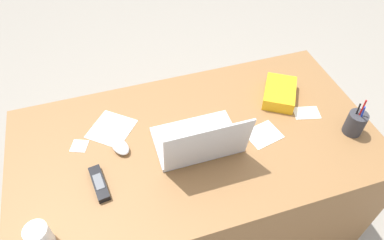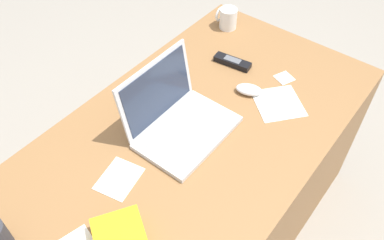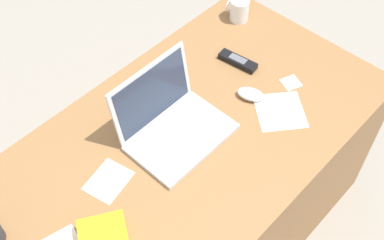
% 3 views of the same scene
% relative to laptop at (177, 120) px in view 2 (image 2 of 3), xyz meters
% --- Properties ---
extents(ground_plane, '(6.00, 6.00, 0.00)m').
position_rel_laptop_xyz_m(ground_plane, '(0.00, -0.05, -0.76)').
color(ground_plane, gray).
extents(desk, '(1.52, 0.82, 0.71)m').
position_rel_laptop_xyz_m(desk, '(0.00, -0.05, -0.41)').
color(desk, olive).
rests_on(desk, ground).
extents(laptop, '(0.34, 0.27, 0.24)m').
position_rel_laptop_xyz_m(laptop, '(0.00, 0.00, 0.00)').
color(laptop, silver).
rests_on(laptop, desk).
extents(computer_mouse, '(0.09, 0.11, 0.03)m').
position_rel_laptop_xyz_m(computer_mouse, '(0.31, -0.10, -0.03)').
color(computer_mouse, white).
rests_on(computer_mouse, desk).
extents(coffee_mug_white, '(0.08, 0.09, 0.09)m').
position_rel_laptop_xyz_m(coffee_mug_white, '(0.62, 0.22, -0.00)').
color(coffee_mug_white, white).
rests_on(coffee_mug_white, desk).
extents(cordless_phone, '(0.06, 0.16, 0.03)m').
position_rel_laptop_xyz_m(cordless_phone, '(0.42, 0.05, -0.04)').
color(cordless_phone, black).
rests_on(cordless_phone, desk).
extents(paper_note_near_laptop, '(0.24, 0.24, 0.00)m').
position_rel_laptop_xyz_m(paper_note_near_laptop, '(0.33, -0.22, -0.05)').
color(paper_note_near_laptop, white).
rests_on(paper_note_near_laptop, desk).
extents(paper_note_left, '(0.16, 0.14, 0.00)m').
position_rel_laptop_xyz_m(paper_note_left, '(-0.28, 0.01, -0.05)').
color(paper_note_left, white).
rests_on(paper_note_left, desk).
extents(paper_note_right, '(0.08, 0.08, 0.00)m').
position_rel_laptop_xyz_m(paper_note_right, '(0.47, -0.16, -0.05)').
color(paper_note_right, white).
rests_on(paper_note_right, desk).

